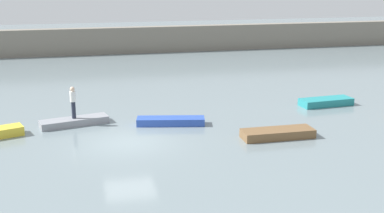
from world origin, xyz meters
The scene contains 7 objects.
ground_plane centered at (0.00, 0.00, 0.00)m, with size 120.00×120.00×0.00m, color slate.
embankment_wall centered at (0.00, 27.65, 1.31)m, with size 80.00×1.20×2.63m, color gray.
rowboat_grey centered at (-2.55, 3.54, 0.19)m, with size 3.63×1.00×0.37m, color gray.
rowboat_blue centered at (2.55, 2.37, 0.20)m, with size 3.66×0.91×0.40m, color #2B4CAD.
rowboat_brown centered at (7.36, -0.98, 0.22)m, with size 3.63×1.18×0.44m, color brown.
rowboat_teal centered at (12.71, 4.18, 0.22)m, with size 3.30×1.17×0.44m, color teal.
person_white_shirt centered at (-2.55, 3.54, 1.36)m, with size 0.32×0.32×1.75m.
Camera 1 is at (-2.16, -22.94, 8.03)m, focal length 46.38 mm.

